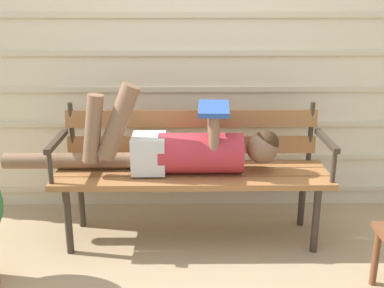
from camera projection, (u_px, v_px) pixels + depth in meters
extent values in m
plane|color=tan|center=(192.00, 250.00, 2.84)|extent=(12.00, 12.00, 0.00)
cube|color=beige|center=(191.00, 52.00, 3.16)|extent=(5.01, 0.06, 2.23)
cube|color=beige|center=(191.00, 189.00, 3.43)|extent=(5.01, 0.02, 0.04)
cube|color=beige|center=(191.00, 157.00, 3.36)|extent=(5.01, 0.02, 0.04)
cube|color=beige|center=(191.00, 124.00, 3.28)|extent=(5.01, 0.02, 0.04)
cube|color=beige|center=(191.00, 89.00, 3.20)|extent=(5.01, 0.02, 0.04)
cube|color=beige|center=(191.00, 53.00, 3.13)|extent=(5.01, 0.02, 0.04)
cube|color=beige|center=(191.00, 15.00, 3.05)|extent=(5.01, 0.02, 0.04)
cube|color=#9E6638|center=(192.00, 184.00, 2.72)|extent=(1.67, 0.14, 0.04)
cube|color=#9E6638|center=(192.00, 175.00, 2.86)|extent=(1.67, 0.14, 0.04)
cube|color=#9E6638|center=(192.00, 166.00, 3.00)|extent=(1.67, 0.14, 0.04)
cube|color=#9E6638|center=(192.00, 145.00, 3.03)|extent=(1.61, 0.05, 0.11)
cube|color=#9E6638|center=(192.00, 119.00, 2.97)|extent=(1.61, 0.05, 0.11)
cylinder|color=#382D23|center=(72.00, 132.00, 2.99)|extent=(0.03, 0.03, 0.39)
cylinder|color=#382D23|center=(311.00, 131.00, 3.01)|extent=(0.03, 0.03, 0.39)
cylinder|color=#382D23|center=(68.00, 221.00, 2.76)|extent=(0.04, 0.04, 0.42)
cylinder|color=#382D23|center=(316.00, 220.00, 2.77)|extent=(0.04, 0.04, 0.42)
cylinder|color=#382D23|center=(81.00, 197.00, 3.08)|extent=(0.04, 0.04, 0.42)
cylinder|color=#382D23|center=(302.00, 196.00, 3.10)|extent=(0.04, 0.04, 0.42)
cube|color=#382D23|center=(56.00, 141.00, 2.78)|extent=(0.04, 0.42, 0.03)
cylinder|color=#382D23|center=(50.00, 167.00, 2.65)|extent=(0.03, 0.03, 0.20)
cube|color=#382D23|center=(327.00, 140.00, 2.80)|extent=(0.04, 0.42, 0.03)
cylinder|color=#382D23|center=(334.00, 166.00, 2.67)|extent=(0.03, 0.03, 0.20)
cylinder|color=#B72D38|center=(201.00, 153.00, 2.82)|extent=(0.50, 0.25, 0.25)
cube|color=silver|center=(149.00, 153.00, 2.81)|extent=(0.20, 0.23, 0.22)
sphere|color=brown|center=(262.00, 148.00, 2.81)|extent=(0.19, 0.19, 0.19)
sphere|color=#382314|center=(266.00, 143.00, 2.80)|extent=(0.16, 0.16, 0.16)
cylinder|color=brown|center=(118.00, 122.00, 2.69)|extent=(0.27, 0.11, 0.47)
cylinder|color=brown|center=(93.00, 129.00, 2.70)|extent=(0.15, 0.09, 0.41)
cylinder|color=brown|center=(71.00, 161.00, 2.89)|extent=(0.82, 0.10, 0.10)
cylinder|color=brown|center=(214.00, 136.00, 2.70)|extent=(0.06, 0.06, 0.26)
cylinder|color=brown|center=(213.00, 129.00, 2.85)|extent=(0.06, 0.06, 0.26)
cube|color=#284C9E|center=(214.00, 109.00, 2.73)|extent=(0.19, 0.26, 0.06)
cylinder|color=brown|center=(376.00, 257.00, 2.46)|extent=(0.04, 0.04, 0.33)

